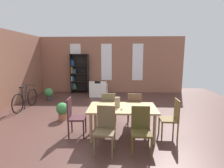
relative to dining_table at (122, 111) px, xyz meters
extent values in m
plane|color=#4E312C|center=(-0.77, 0.75, -0.65)|extent=(11.51, 11.51, 0.00)
cube|color=#9B634D|center=(-0.77, 5.24, 0.81)|extent=(7.99, 0.12, 2.92)
cube|color=white|center=(-2.40, 5.17, 0.95)|extent=(0.55, 0.02, 1.90)
cube|color=white|center=(-0.77, 5.17, 0.95)|extent=(0.55, 0.02, 1.90)
cube|color=white|center=(0.86, 5.17, 0.95)|extent=(0.55, 0.02, 1.90)
cube|color=#A38255|center=(0.00, 0.00, 0.07)|extent=(1.62, 0.93, 0.04)
cylinder|color=#A38255|center=(-0.71, -0.37, -0.30)|extent=(0.07, 0.07, 0.70)
cylinder|color=#A38255|center=(0.71, -0.37, -0.30)|extent=(0.07, 0.07, 0.70)
cylinder|color=#A38255|center=(-0.71, 0.37, -0.30)|extent=(0.07, 0.07, 0.70)
cylinder|color=#A38255|center=(0.71, 0.37, -0.30)|extent=(0.07, 0.07, 0.70)
cylinder|color=#998466|center=(-0.12, 0.00, 0.21)|extent=(0.13, 0.13, 0.24)
cylinder|color=silver|center=(-0.02, -0.21, 0.11)|extent=(0.04, 0.04, 0.04)
cube|color=brown|center=(1.11, 0.00, -0.20)|extent=(0.41, 0.41, 0.04)
cube|color=brown|center=(1.30, -0.01, 0.05)|extent=(0.04, 0.38, 0.50)
cylinder|color=brown|center=(0.94, 0.18, -0.44)|extent=(0.04, 0.04, 0.43)
cylinder|color=brown|center=(0.93, -0.17, -0.44)|extent=(0.04, 0.04, 0.43)
cylinder|color=brown|center=(1.30, 0.17, -0.44)|extent=(0.04, 0.04, 0.43)
cylinder|color=brown|center=(1.29, -0.18, -0.44)|extent=(0.04, 0.04, 0.43)
cube|color=#4D411C|center=(0.36, -0.77, -0.20)|extent=(0.41, 0.41, 0.04)
cube|color=#4D411C|center=(0.37, -0.58, 0.05)|extent=(0.38, 0.04, 0.50)
cylinder|color=#4D411C|center=(0.18, -0.94, -0.44)|extent=(0.04, 0.04, 0.43)
cylinder|color=#4D411C|center=(0.54, -0.95, -0.44)|extent=(0.04, 0.04, 0.43)
cylinder|color=#4D411C|center=(0.19, -0.58, -0.44)|extent=(0.04, 0.04, 0.43)
cylinder|color=#4D411C|center=(0.55, -0.59, -0.44)|extent=(0.04, 0.04, 0.43)
cube|color=brown|center=(-0.36, 0.77, -0.20)|extent=(0.41, 0.41, 0.04)
cube|color=brown|center=(-0.37, 0.58, 0.05)|extent=(0.38, 0.04, 0.50)
cylinder|color=brown|center=(-0.18, 0.94, -0.44)|extent=(0.04, 0.04, 0.43)
cylinder|color=brown|center=(-0.54, 0.95, -0.44)|extent=(0.04, 0.04, 0.43)
cylinder|color=brown|center=(-0.19, 0.58, -0.44)|extent=(0.04, 0.04, 0.43)
cylinder|color=brown|center=(-0.55, 0.59, -0.44)|extent=(0.04, 0.04, 0.43)
cube|color=#3F1F24|center=(-1.11, 0.00, -0.20)|extent=(0.42, 0.42, 0.04)
cube|color=#3F1F24|center=(-1.30, -0.01, 0.05)|extent=(0.05, 0.38, 0.50)
cylinder|color=#3F1F24|center=(-0.92, -0.17, -0.44)|extent=(0.04, 0.04, 0.43)
cylinder|color=#3F1F24|center=(-0.94, 0.19, -0.44)|extent=(0.04, 0.04, 0.43)
cylinder|color=#3F1F24|center=(-1.28, -0.19, -0.44)|extent=(0.04, 0.04, 0.43)
cylinder|color=#3F1F24|center=(-1.30, 0.17, -0.44)|extent=(0.04, 0.04, 0.43)
cube|color=brown|center=(-0.36, -0.77, -0.20)|extent=(0.44, 0.44, 0.04)
cube|color=brown|center=(-0.35, -0.58, 0.05)|extent=(0.38, 0.07, 0.50)
cylinder|color=brown|center=(-0.56, -0.93, -0.44)|extent=(0.04, 0.04, 0.43)
cylinder|color=brown|center=(-0.20, -0.96, -0.44)|extent=(0.04, 0.04, 0.43)
cylinder|color=brown|center=(-0.53, -0.57, -0.44)|extent=(0.04, 0.04, 0.43)
cylinder|color=brown|center=(-0.17, -0.60, -0.44)|extent=(0.04, 0.04, 0.43)
cube|color=brown|center=(0.36, 0.77, -0.20)|extent=(0.44, 0.44, 0.04)
cube|color=brown|center=(0.35, 0.58, 0.05)|extent=(0.38, 0.07, 0.50)
cylinder|color=brown|center=(0.56, 0.93, -0.44)|extent=(0.04, 0.04, 0.43)
cylinder|color=brown|center=(0.20, 0.96, -0.44)|extent=(0.04, 0.04, 0.43)
cylinder|color=brown|center=(0.53, 0.57, -0.44)|extent=(0.04, 0.04, 0.43)
cylinder|color=brown|center=(0.17, 0.61, -0.44)|extent=(0.04, 0.04, 0.43)
cube|color=black|center=(-2.61, 4.97, 0.36)|extent=(0.04, 0.32, 2.04)
cube|color=black|center=(-1.72, 4.97, 0.36)|extent=(0.04, 0.32, 2.04)
cube|color=black|center=(-2.17, 5.12, 0.36)|extent=(0.93, 0.01, 2.04)
cube|color=black|center=(-2.17, 4.97, -0.45)|extent=(0.89, 0.32, 0.04)
cube|color=#284C8C|center=(-2.57, 4.97, -0.27)|extent=(0.04, 0.21, 0.33)
cube|color=#4C4C51|center=(-2.52, 4.97, -0.33)|extent=(0.03, 0.18, 0.20)
cube|color=orange|center=(-2.47, 4.97, -0.29)|extent=(0.03, 0.16, 0.29)
cube|color=#33724C|center=(-2.44, 4.97, -0.30)|extent=(0.03, 0.25, 0.27)
cube|color=#33724C|center=(-2.39, 4.97, -0.34)|extent=(0.04, 0.24, 0.19)
cube|color=black|center=(-2.17, 4.97, -0.04)|extent=(0.89, 0.32, 0.04)
cube|color=white|center=(-2.58, 4.97, 0.10)|extent=(0.03, 0.26, 0.24)
cube|color=#33724C|center=(-2.53, 4.97, 0.11)|extent=(0.03, 0.17, 0.27)
cube|color=#284C8C|center=(-2.49, 4.97, 0.11)|extent=(0.04, 0.25, 0.27)
cube|color=black|center=(-2.17, 4.97, 0.36)|extent=(0.89, 0.32, 0.04)
cube|color=orange|center=(-2.57, 4.97, 0.55)|extent=(0.04, 0.22, 0.34)
cube|color=#33724C|center=(-2.52, 4.97, 0.55)|extent=(0.04, 0.17, 0.34)
cube|color=#4C4C51|center=(-2.47, 4.97, 0.48)|extent=(0.04, 0.19, 0.19)
cube|color=#4C4C51|center=(-2.43, 4.97, 0.50)|extent=(0.03, 0.17, 0.23)
cube|color=#284C8C|center=(-2.38, 4.97, 0.50)|extent=(0.03, 0.18, 0.24)
cube|color=black|center=(-2.17, 4.97, 0.77)|extent=(0.89, 0.32, 0.04)
cube|color=#284C8C|center=(-2.57, 4.97, 0.90)|extent=(0.05, 0.17, 0.21)
cube|color=#284C8C|center=(-2.53, 4.97, 0.96)|extent=(0.03, 0.18, 0.33)
cube|color=#284C8C|center=(-2.48, 4.97, 0.91)|extent=(0.05, 0.19, 0.24)
cube|color=black|center=(-2.17, 4.97, 1.36)|extent=(0.89, 0.32, 0.04)
cube|color=white|center=(-1.09, 4.33, -0.45)|extent=(0.83, 0.83, 0.40)
cube|color=white|center=(-1.10, 4.01, -0.08)|extent=(0.81, 0.19, 0.35)
cube|color=white|center=(-0.75, 4.31, -0.18)|extent=(0.15, 0.72, 0.15)
cube|color=white|center=(-1.43, 4.34, -0.18)|extent=(0.15, 0.72, 0.15)
cube|color=black|center=(-1.10, 4.01, 0.06)|extent=(0.29, 0.18, 0.08)
torus|color=black|center=(-3.57, 1.61, -0.33)|extent=(0.05, 0.70, 0.69)
torus|color=black|center=(-3.56, 2.59, -0.33)|extent=(0.05, 0.70, 0.69)
cylinder|color=black|center=(-3.56, 2.10, -0.23)|extent=(0.04, 0.31, 0.85)
cylinder|color=black|center=(-3.57, 1.93, -0.05)|extent=(0.04, 0.04, 0.45)
cube|color=black|center=(-3.57, 1.93, 0.19)|extent=(0.08, 0.20, 0.05)
cylinder|color=black|center=(-3.56, 2.49, 0.17)|extent=(0.44, 0.03, 0.02)
cylinder|color=#333338|center=(-3.16, 3.28, -0.55)|extent=(0.22, 0.22, 0.22)
sphere|color=#387F42|center=(-3.16, 3.28, -0.29)|extent=(0.38, 0.38, 0.38)
cylinder|color=#9E6042|center=(-1.83, 1.04, -0.55)|extent=(0.25, 0.25, 0.21)
sphere|color=#387F42|center=(-1.83, 1.04, -0.30)|extent=(0.37, 0.37, 0.37)
camera|label=1|loc=(-0.07, -4.07, 1.33)|focal=28.07mm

